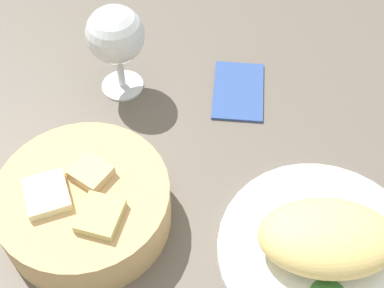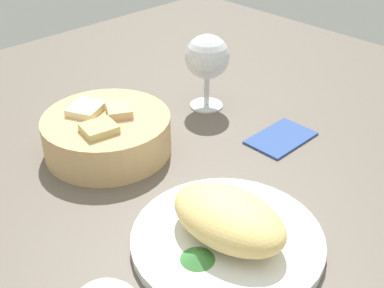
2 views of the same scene
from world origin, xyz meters
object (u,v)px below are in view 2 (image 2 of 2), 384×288
at_px(plate, 227,240).
at_px(folded_napkin, 281,137).
at_px(bread_basket, 106,133).
at_px(wine_glass_near, 207,59).

bearing_deg(plate, folded_napkin, -66.72).
height_order(plate, folded_napkin, plate).
xyz_separation_m(plate, folded_napkin, (0.10, -0.24, -0.00)).
bearing_deg(folded_napkin, plate, 22.83).
relative_size(plate, bread_basket, 1.20).
height_order(plate, bread_basket, bread_basket).
relative_size(plate, wine_glass_near, 1.74).
height_order(plate, wine_glass_near, wine_glass_near).
xyz_separation_m(wine_glass_near, folded_napkin, (-0.16, -0.01, -0.09)).
distance_m(plate, wine_glass_near, 0.37).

